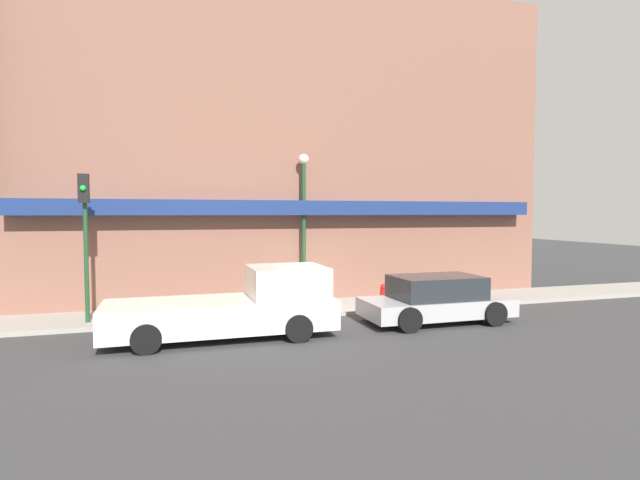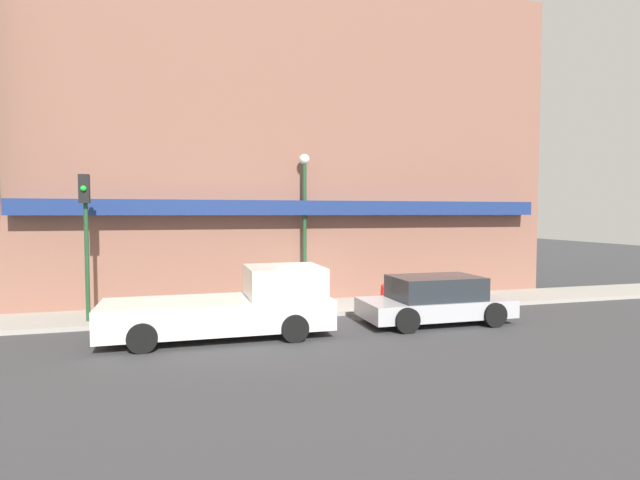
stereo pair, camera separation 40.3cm
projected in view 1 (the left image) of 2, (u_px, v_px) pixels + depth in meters
ground_plane at (320, 317)px, 15.39m from camera, size 80.00×80.00×0.00m
sidewalk at (309, 308)px, 16.55m from camera, size 36.00×2.42×0.14m
building at (289, 145)px, 18.81m from camera, size 19.80×3.80×11.58m
pickup_truck at (237, 307)px, 12.94m from camera, size 5.79×2.28×1.80m
parked_car at (436, 299)px, 14.66m from camera, size 4.35×2.10×1.38m
fire_hydrant at (383, 294)px, 16.93m from camera, size 0.21×0.21×0.68m
street_lamp at (304, 209)px, 17.21m from camera, size 0.36×0.36×5.11m
traffic_light at (85, 222)px, 13.84m from camera, size 0.28×0.42×4.16m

